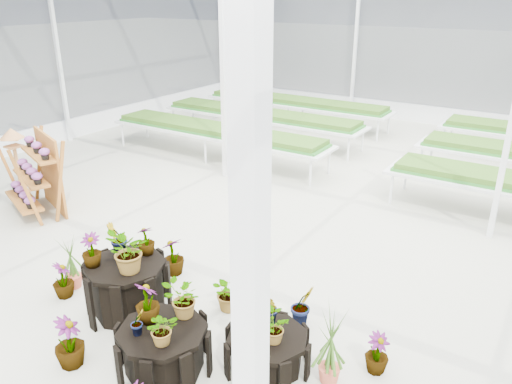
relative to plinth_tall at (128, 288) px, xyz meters
The scene contains 10 objects.
ground_plane 1.55m from the plinth_tall, 55.19° to the left, with size 24.00×24.00×0.00m, color gray.
greenhouse_shell 2.39m from the plinth_tall, 55.19° to the left, with size 18.00×24.00×4.50m, color white, non-canonical shape.
steel_frame 2.39m from the plinth_tall, 55.19° to the left, with size 18.00×24.00×4.50m, color silver, non-canonical shape.
nursery_benches 8.48m from the plinth_tall, 84.19° to the left, with size 16.00×7.00×0.84m, color silver, non-canonical shape.
plinth_tall is the anchor object (origin of this frame).
plinth_mid 1.35m from the plinth_tall, 26.57° to the right, with size 1.09×1.09×0.58m, color black.
plinth_low 2.21m from the plinth_tall, ahead, with size 1.00×1.00×0.45m, color black.
shelf_rack 4.36m from the plinth_tall, 160.61° to the left, with size 1.52×0.80×1.60m, color #91551E, non-canonical shape.
bird_table 5.66m from the plinth_tall, 160.54° to the left, with size 0.36×0.36×1.49m, color #AF733F, non-canonical shape.
nursery_plants 0.95m from the plinth_tall, ahead, with size 4.91×2.86×1.38m.
Camera 1 is at (3.81, -5.23, 4.20)m, focal length 35.00 mm.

